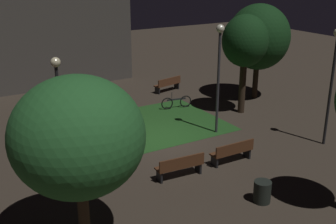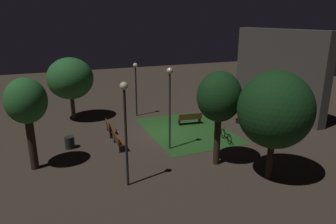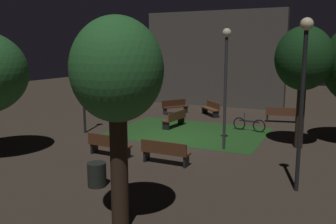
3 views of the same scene
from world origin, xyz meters
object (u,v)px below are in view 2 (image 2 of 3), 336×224
Objects in this scene: bench_corner at (110,128)px; tree_back_left at (219,98)px; bench_front_left at (242,115)px; bicycle at (226,136)px; tree_near_wall at (26,103)px; bench_lawn_edge at (276,134)px; bench_path_side at (222,107)px; bench_back_row at (190,118)px; lamp_post_near_wall at (170,96)px; bench_near_trees at (118,140)px; trash_bin at (70,142)px; tree_lawn_side at (70,79)px; lamp_post_plaza_east at (125,118)px; lamp_post_path_center at (136,80)px; tree_right_canopy at (275,110)px.

tree_back_left is at bearing 33.95° from bench_corner.
bench_front_left is 4.58m from bicycle.
bench_front_left is 0.95× the size of bicycle.
tree_near_wall reaches higher than bicycle.
tree_near_wall is (-1.76, -14.38, 3.11)m from bench_lawn_edge.
tree_near_wall is at bearing -71.15° from bench_path_side.
lamp_post_near_wall is at bearing -40.89° from bench_back_row.
bench_near_trees is at bearing 102.74° from tree_near_wall.
trash_bin is at bearing 136.55° from tree_near_wall.
trash_bin is (5.75, -0.80, -2.88)m from tree_lawn_side.
bench_back_row is 0.38× the size of tree_near_wall.
bench_back_row is 0.37× the size of lamp_post_plaza_east.
lamp_post_plaza_east is at bearing 21.14° from trash_bin.
tree_near_wall reaches higher than bench_corner.
tree_near_wall is at bearing -96.98° from bench_lawn_edge.
lamp_post_path_center is 7.17m from lamp_post_near_wall.
bench_front_left is at bearing 84.88° from bench_corner.
tree_back_left is at bearing -41.22° from bicycle.
trash_bin is at bearing -112.90° from lamp_post_near_wall.
bench_lawn_edge is at bearing 77.95° from lamp_post_near_wall.
bicycle reaches higher than bench_back_row.
lamp_post_path_center reaches higher than bench_front_left.
bench_near_trees is 0.36× the size of tree_back_left.
bench_corner is at bearing 24.28° from tree_lawn_side.
bench_lawn_edge is 0.37× the size of tree_back_left.
bench_corner is at bearing -146.04° from tree_right_canopy.
bench_lawn_edge is at bearing 135.44° from tree_right_canopy.
lamp_post_plaza_east is (6.77, -6.55, 2.86)m from bench_back_row.
bench_path_side is 10.23m from tree_back_left.
lamp_post_path_center is at bearing -171.25° from tree_back_left.
tree_lawn_side is (-4.54, -7.90, 2.77)m from bench_back_row.
tree_lawn_side is at bearing -113.52° from bench_front_left.
trash_bin is at bearing -105.31° from bicycle.
tree_back_left is at bearing 8.75° from lamp_post_path_center.
lamp_post_path_center is at bearing -120.83° from bench_front_left.
lamp_post_path_center is (-6.85, 7.62, -0.64)m from tree_near_wall.
bench_lawn_edge is at bearing 83.02° from tree_near_wall.
tree_right_canopy is (10.42, -3.80, 3.04)m from bench_path_side.
bench_corner is at bearing -142.98° from lamp_post_near_wall.
bench_lawn_edge is 3.21m from bicycle.
bench_corner and bench_lawn_edge have the same top height.
bench_front_left is (-1.51, 10.07, 0.00)m from bench_near_trees.
trash_bin is 0.43× the size of bicycle.
bench_back_row is at bearing -143.56° from bench_lawn_edge.
tree_near_wall is (3.48, -4.71, 3.11)m from bench_corner.
bench_near_trees reaches higher than trash_bin.
tree_right_canopy is (2.35, 1.58, -0.19)m from tree_back_left.
lamp_post_near_wall reaches higher than bench_lawn_edge.
bicycle is at bearing 74.69° from trash_bin.
tree_lawn_side is at bearing -103.60° from bench_path_side.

